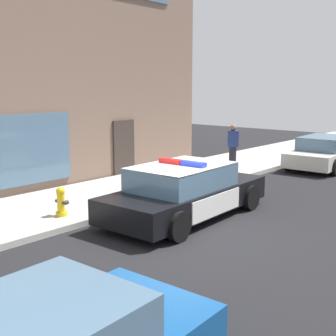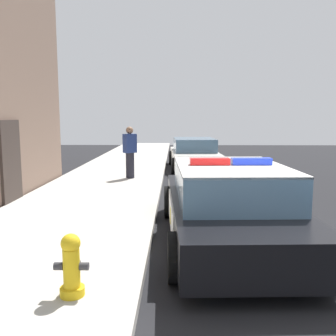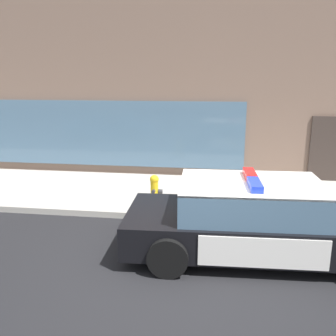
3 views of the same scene
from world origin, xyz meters
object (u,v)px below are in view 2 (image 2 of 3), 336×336
car_down_street (194,154)px  pedestrian_on_sidewalk (130,152)px  police_cruiser (228,204)px  fire_hydrant (72,266)px

car_down_street → pedestrian_on_sidewalk: 4.06m
police_cruiser → fire_hydrant: bearing=135.2°
police_cruiser → car_down_street: bearing=-1.8°
fire_hydrant → pedestrian_on_sidewalk: pedestrian_on_sidewalk is taller
police_cruiser → fire_hydrant: (-2.28, 2.08, -0.18)m
fire_hydrant → car_down_street: car_down_street is taller
fire_hydrant → pedestrian_on_sidewalk: bearing=2.3°
car_down_street → police_cruiser: bearing=178.1°
fire_hydrant → pedestrian_on_sidewalk: size_ratio=0.42×
police_cruiser → pedestrian_on_sidewalk: bearing=19.7°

